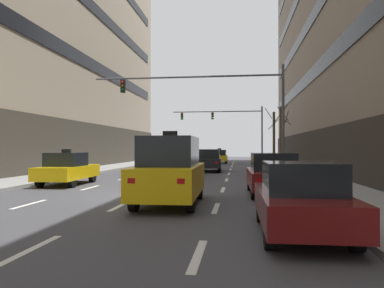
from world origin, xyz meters
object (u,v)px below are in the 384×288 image
Objects in this scene: street_tree_0 at (282,136)px; street_tree_1 at (274,137)px; car_driving_0 at (193,156)px; traffic_signal_0 at (222,98)px; taxi_driving_4 at (220,157)px; car_parked_1 at (273,174)px; car_parked_0 at (301,199)px; car_driving_5 at (209,160)px; car_driving_3 at (160,160)px; taxi_driving_1 at (170,171)px; traffic_signal_1 at (230,122)px; taxi_driving_2 at (68,169)px.

street_tree_0 is 6.94m from street_tree_1.
car_driving_0 is 0.79× the size of street_tree_0.
car_driving_0 is at bearing 102.26° from traffic_signal_0.
taxi_driving_4 is 0.96× the size of car_parked_1.
taxi_driving_4 is 7.31m from street_tree_1.
car_driving_5 is at bearing 100.01° from car_parked_0.
taxi_driving_1 is at bearing -76.41° from car_driving_3.
taxi_driving_1 reaches higher than car_parked_0.
car_parked_1 is at bearing -82.92° from taxi_driving_4.
street_tree_1 reaches higher than car_driving_5.
taxi_driving_4 is 12.29m from street_tree_0.
car_driving_3 is 0.71× the size of street_tree_1.
traffic_signal_0 reaches higher than taxi_driving_4.
car_driving_5 is 12.83m from street_tree_1.
car_parked_1 is at bearing 39.08° from taxi_driving_1.
car_driving_0 is 20.49m from traffic_signal_0.
car_driving_0 is at bearing 90.26° from car_driving_3.
car_parked_0 is 0.38× the size of traffic_signal_1.
taxi_driving_4 is 1.03× the size of car_parked_0.
street_tree_1 is at bearing 90.00° from street_tree_0.
street_tree_0 is (5.92, 21.07, 1.79)m from taxi_driving_1.
taxi_driving_2 is at bearing -103.50° from taxi_driving_4.
taxi_driving_4 reaches higher than car_parked_1.
street_tree_0 is at bearing 84.52° from car_parked_0.
taxi_driving_2 is at bearing 136.14° from car_parked_0.
taxi_driving_1 reaches higher than car_parked_1.
traffic_signal_0 reaches higher than street_tree_1.
car_parked_1 is (6.65, -28.55, 0.01)m from car_driving_0.
taxi_driving_1 is at bearing -42.05° from taxi_driving_2.
taxi_driving_2 is 13.59m from car_parked_0.
taxi_driving_2 is at bearing -105.13° from traffic_signal_1.
taxi_driving_1 is 0.42× the size of traffic_signal_1.
street_tree_0 reaches higher than car_driving_3.
traffic_signal_0 is 16.99m from street_tree_1.
car_driving_5 is (-0.08, -14.73, 0.06)m from taxi_driving_4.
taxi_driving_1 is 0.83× the size of street_tree_0.
street_tree_1 reaches higher than taxi_driving_2.
car_driving_3 reaches higher than car_parked_1.
taxi_driving_2 is 10.53m from traffic_signal_0.
car_parked_1 is 18.47m from street_tree_0.
street_tree_1 is (-0.00, 6.94, 0.12)m from street_tree_0.
traffic_signal_1 is 7.28m from street_tree_1.
car_parked_1 is 25.34m from street_tree_1.
traffic_signal_0 is (1.14, 11.83, 3.91)m from taxi_driving_1.
car_parked_0 is 16.34m from traffic_signal_0.
street_tree_0 is at bearing -48.88° from car_driving_0.
car_driving_3 is 19.31m from taxi_driving_4.
traffic_signal_1 is 13.17m from street_tree_0.
car_parked_1 reaches higher than car_parked_0.
car_parked_0 is 6.64m from car_parked_1.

